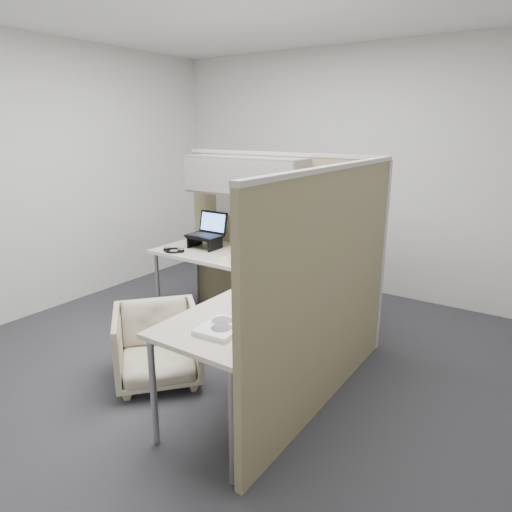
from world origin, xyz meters
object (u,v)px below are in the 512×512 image
Objects in this scene: office_chair at (157,342)px; keyboard at (276,267)px; desk at (250,280)px; monitor_left at (285,226)px.

office_chair is 1.53× the size of keyboard.
desk is 0.68m from monitor_left.
keyboard is at bearing 72.59° from desk.
desk is at bearing 10.26° from office_chair.
desk is 4.29× the size of monitor_left.
monitor_left reaches higher than desk.
keyboard is at bearing 13.93° from office_chair.
keyboard is (0.47, 0.91, 0.43)m from office_chair.
office_chair is at bearing -110.66° from monitor_left.
desk is 0.84m from office_chair.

